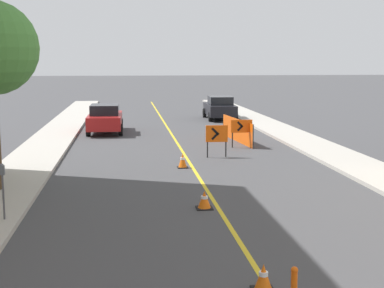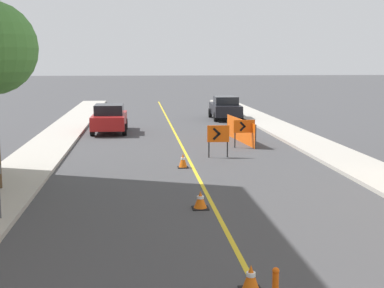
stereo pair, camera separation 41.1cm
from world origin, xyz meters
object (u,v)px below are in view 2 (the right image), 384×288
(traffic_cone_second, at_px, (251,278))
(arrow_barricade_secondary, at_px, (244,128))
(arrow_barricade_primary, at_px, (218,135))
(parked_car_curb_near, at_px, (109,118))
(parked_car_curb_mid, at_px, (225,108))
(traffic_cone_third, at_px, (200,200))
(traffic_cone_fourth, at_px, (183,161))

(traffic_cone_second, relative_size, arrow_barricade_secondary, 0.38)
(arrow_barricade_primary, distance_m, parked_car_curb_near, 9.66)
(arrow_barricade_primary, bearing_deg, arrow_barricade_secondary, 59.12)
(arrow_barricade_primary, xyz_separation_m, parked_car_curb_near, (-4.88, 8.33, -0.13))
(arrow_barricade_primary, xyz_separation_m, parked_car_curb_mid, (2.67, 14.44, -0.13))
(parked_car_curb_near, xyz_separation_m, parked_car_curb_mid, (7.55, 6.11, 0.00))
(parked_car_curb_near, bearing_deg, arrow_barricade_primary, -58.87)
(arrow_barricade_secondary, height_order, parked_car_curb_near, parked_car_curb_near)
(traffic_cone_second, xyz_separation_m, traffic_cone_third, (-0.26, 5.33, 0.00))
(parked_car_curb_mid, bearing_deg, parked_car_curb_near, -139.03)
(arrow_barricade_primary, height_order, arrow_barricade_secondary, arrow_barricade_primary)
(traffic_cone_third, xyz_separation_m, traffic_cone_fourth, (0.00, 5.66, 0.03))
(traffic_cone_third, distance_m, traffic_cone_fourth, 5.66)
(traffic_cone_fourth, relative_size, parked_car_curb_near, 0.13)
(traffic_cone_fourth, height_order, arrow_barricade_primary, arrow_barricade_primary)
(traffic_cone_second, height_order, traffic_cone_fourth, traffic_cone_fourth)
(traffic_cone_second, bearing_deg, traffic_cone_third, 92.77)
(parked_car_curb_near, bearing_deg, traffic_cone_third, -77.78)
(arrow_barricade_primary, relative_size, parked_car_curb_mid, 0.31)
(traffic_cone_third, distance_m, arrow_barricade_primary, 7.88)
(traffic_cone_second, relative_size, traffic_cone_third, 0.99)
(parked_car_curb_near, height_order, parked_car_curb_mid, same)
(parked_car_curb_mid, bearing_deg, traffic_cone_third, -99.03)
(parked_car_curb_near, distance_m, parked_car_curb_mid, 9.71)
(parked_car_curb_near, relative_size, parked_car_curb_mid, 0.99)
(traffic_cone_third, bearing_deg, arrow_barricade_primary, 77.93)
(traffic_cone_third, xyz_separation_m, arrow_barricade_secondary, (3.22, 10.10, 0.68))
(traffic_cone_fourth, bearing_deg, arrow_barricade_secondary, 54.11)
(parked_car_curb_mid, bearing_deg, traffic_cone_fourth, -102.67)
(traffic_cone_fourth, bearing_deg, traffic_cone_third, -90.04)
(traffic_cone_second, bearing_deg, parked_car_curb_near, 99.31)
(traffic_cone_fourth, relative_size, arrow_barricade_primary, 0.41)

